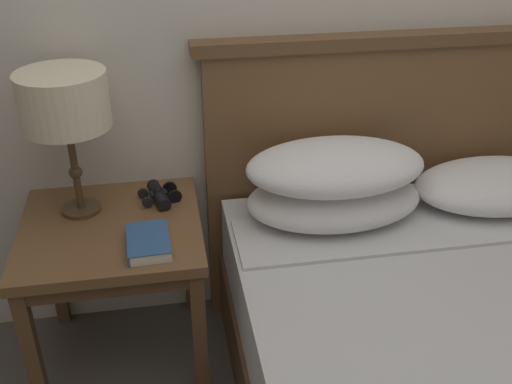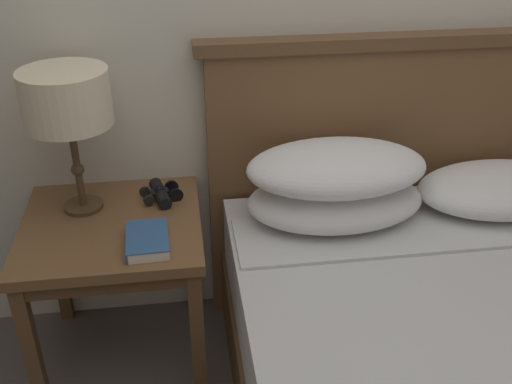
% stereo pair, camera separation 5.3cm
% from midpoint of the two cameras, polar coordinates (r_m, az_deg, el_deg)
% --- Properties ---
extents(nightstand, '(0.58, 0.58, 0.59)m').
position_cam_midpoint_polar(nightstand, '(2.04, -12.69, -4.59)').
color(nightstand, brown).
rests_on(nightstand, ground_plane).
extents(table_lamp, '(0.27, 0.27, 0.48)m').
position_cam_midpoint_polar(table_lamp, '(1.94, -16.85, 8.27)').
color(table_lamp, '#4C3823').
rests_on(table_lamp, nightstand).
extents(book_on_nightstand, '(0.14, 0.20, 0.04)m').
position_cam_midpoint_polar(book_on_nightstand, '(1.85, -9.55, -4.57)').
color(book_on_nightstand, silver).
rests_on(book_on_nightstand, nightstand).
extents(binoculars_pair, '(0.15, 0.16, 0.05)m').
position_cam_midpoint_polar(binoculars_pair, '(2.08, -8.33, -0.13)').
color(binoculars_pair, black).
rests_on(binoculars_pair, nightstand).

